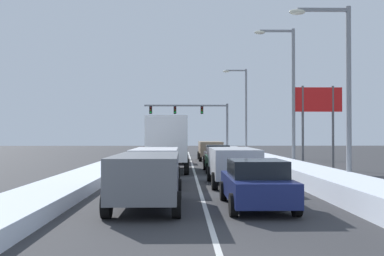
# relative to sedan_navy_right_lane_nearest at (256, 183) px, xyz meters

# --- Properties ---
(ground_plane) EXTENTS (128.61, 128.61, 0.00)m
(ground_plane) POSITION_rel_sedan_navy_right_lane_nearest_xyz_m (-1.61, 12.24, -0.76)
(ground_plane) COLOR #333335
(lane_stripe_between_right_lane_and_center_lane) EXTENTS (0.14, 54.41, 0.01)m
(lane_stripe_between_right_lane_and_center_lane) POSITION_rel_sedan_navy_right_lane_nearest_xyz_m (-1.61, 17.19, -0.76)
(lane_stripe_between_right_lane_and_center_lane) COLOR silver
(lane_stripe_between_right_lane_and_center_lane) RESTS_ON ground
(snow_bank_right_shoulder) EXTENTS (2.15, 54.41, 0.72)m
(snow_bank_right_shoulder) POSITION_rel_sedan_navy_right_lane_nearest_xyz_m (3.69, 17.19, -0.40)
(snow_bank_right_shoulder) COLOR silver
(snow_bank_right_shoulder) RESTS_ON ground
(snow_bank_left_shoulder) EXTENTS (2.18, 54.41, 0.47)m
(snow_bank_left_shoulder) POSITION_rel_sedan_navy_right_lane_nearest_xyz_m (-6.91, 17.19, -0.53)
(snow_bank_left_shoulder) COLOR silver
(snow_bank_left_shoulder) RESTS_ON ground
(sedan_navy_right_lane_nearest) EXTENTS (2.00, 4.50, 1.51)m
(sedan_navy_right_lane_nearest) POSITION_rel_sedan_navy_right_lane_nearest_xyz_m (0.00, 0.00, 0.00)
(sedan_navy_right_lane_nearest) COLOR navy
(sedan_navy_right_lane_nearest) RESTS_ON ground
(suv_silver_right_lane_second) EXTENTS (2.16, 4.90, 1.67)m
(suv_silver_right_lane_second) POSITION_rel_sedan_navy_right_lane_nearest_xyz_m (-0.03, 6.13, 0.25)
(suv_silver_right_lane_second) COLOR #B7BABF
(suv_silver_right_lane_second) RESTS_ON ground
(sedan_green_right_lane_third) EXTENTS (2.00, 4.50, 1.51)m
(sedan_green_right_lane_third) POSITION_rel_sedan_navy_right_lane_nearest_xyz_m (0.03, 13.26, 0.00)
(sedan_green_right_lane_third) COLOR #1E5633
(sedan_green_right_lane_third) RESTS_ON ground
(sedan_charcoal_right_lane_fourth) EXTENTS (2.00, 4.50, 1.51)m
(sedan_charcoal_right_lane_fourth) POSITION_rel_sedan_navy_right_lane_nearest_xyz_m (0.26, 19.17, 0.00)
(sedan_charcoal_right_lane_fourth) COLOR #38383D
(sedan_charcoal_right_lane_fourth) RESTS_ON ground
(suv_tan_right_lane_fifth) EXTENTS (2.16, 4.90, 1.67)m
(suv_tan_right_lane_fifth) POSITION_rel_sedan_navy_right_lane_nearest_xyz_m (0.13, 25.40, 0.25)
(suv_tan_right_lane_fifth) COLOR #937F60
(suv_tan_right_lane_fifth) RESTS_ON ground
(suv_gray_center_lane_nearest) EXTENTS (2.16, 4.90, 1.67)m
(suv_gray_center_lane_nearest) POSITION_rel_sedan_navy_right_lane_nearest_xyz_m (-3.44, -0.03, 0.25)
(suv_gray_center_lane_nearest) COLOR slate
(suv_gray_center_lane_nearest) RESTS_ON ground
(suv_white_center_lane_second) EXTENTS (2.16, 4.90, 1.67)m
(suv_white_center_lane_second) POSITION_rel_sedan_navy_right_lane_nearest_xyz_m (-3.53, 5.92, 0.25)
(suv_white_center_lane_second) COLOR silver
(suv_white_center_lane_second) RESTS_ON ground
(box_truck_center_lane_third) EXTENTS (2.53, 7.20, 3.36)m
(box_truck_center_lane_third) POSITION_rel_sedan_navy_right_lane_nearest_xyz_m (-3.22, 13.73, 1.14)
(box_truck_center_lane_third) COLOR black
(box_truck_center_lane_third) RESTS_ON ground
(sedan_red_center_lane_fourth) EXTENTS (2.00, 4.50, 1.51)m
(sedan_red_center_lane_fourth) POSITION_rel_sedan_navy_right_lane_nearest_xyz_m (-3.14, 21.88, 0.00)
(sedan_red_center_lane_fourth) COLOR maroon
(sedan_red_center_lane_fourth) RESTS_ON ground
(sedan_maroon_center_lane_fifth) EXTENTS (2.00, 4.50, 1.51)m
(sedan_maroon_center_lane_fifth) POSITION_rel_sedan_navy_right_lane_nearest_xyz_m (-3.46, 28.15, 0.00)
(sedan_maroon_center_lane_fifth) COLOR maroon
(sedan_maroon_center_lane_fifth) RESTS_ON ground
(traffic_light_gantry) EXTENTS (10.60, 0.47, 6.20)m
(traffic_light_gantry) POSITION_rel_sedan_navy_right_lane_nearest_xyz_m (-0.43, 41.91, 3.96)
(traffic_light_gantry) COLOR slate
(traffic_light_gantry) RESTS_ON ground
(street_lamp_right_near) EXTENTS (2.66, 0.36, 7.78)m
(street_lamp_right_near) POSITION_rel_sedan_navy_right_lane_nearest_xyz_m (4.39, 4.82, 3.92)
(street_lamp_right_near) COLOR gray
(street_lamp_right_near) RESTS_ON ground
(street_lamp_right_mid) EXTENTS (2.66, 0.36, 9.20)m
(street_lamp_right_mid) POSITION_rel_sedan_navy_right_lane_nearest_xyz_m (4.56, 14.71, 4.66)
(street_lamp_right_mid) COLOR gray
(street_lamp_right_mid) RESTS_ON ground
(street_lamp_right_far) EXTENTS (2.66, 0.36, 9.48)m
(street_lamp_right_far) POSITION_rel_sedan_navy_right_lane_nearest_xyz_m (4.31, 34.50, 4.81)
(street_lamp_right_far) COLOR gray
(street_lamp_right_far) RESTS_ON ground
(roadside_sign_right) EXTENTS (3.20, 0.16, 5.50)m
(roadside_sign_right) POSITION_rel_sedan_navy_right_lane_nearest_xyz_m (6.57, 15.02, 3.25)
(roadside_sign_right) COLOR #59595B
(roadside_sign_right) RESTS_ON ground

